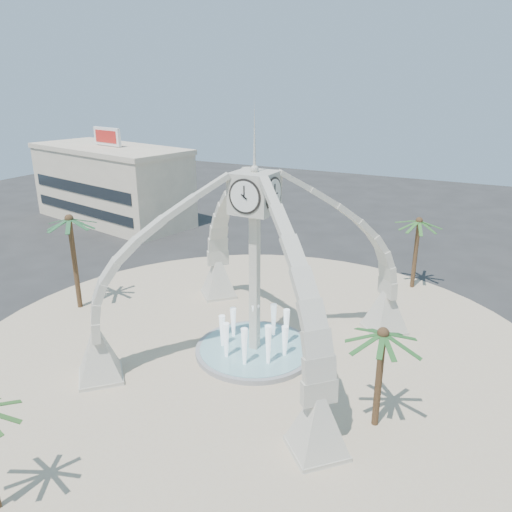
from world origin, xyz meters
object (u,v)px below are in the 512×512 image
at_px(palm_west, 69,220).
at_px(palm_north, 419,222).
at_px(fountain, 255,349).
at_px(palm_east, 383,335).
at_px(clock_tower, 255,263).

relative_size(palm_west, palm_north, 1.20).
height_order(fountain, palm_east, palm_east).
bearing_deg(palm_north, palm_west, -144.73).
relative_size(fountain, palm_west, 0.97).
bearing_deg(fountain, palm_east, -22.22).
height_order(palm_east, palm_north, palm_north).
bearing_deg(palm_north, clock_tower, -114.11).
distance_m(palm_east, palm_north, 20.25).
xyz_separation_m(clock_tower, palm_north, (7.35, 16.43, -0.44)).
bearing_deg(palm_east, palm_north, 95.06).
relative_size(fountain, palm_east, 1.28).
xyz_separation_m(palm_east, palm_west, (-25.08, 3.69, 1.89)).
bearing_deg(fountain, palm_north, 65.89).
height_order(clock_tower, fountain, clock_tower).
height_order(palm_west, palm_north, palm_west).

